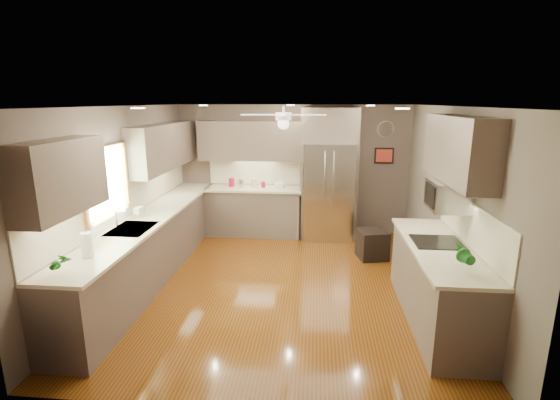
% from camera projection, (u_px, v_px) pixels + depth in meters
% --- Properties ---
extents(floor, '(5.00, 5.00, 0.00)m').
position_uv_depth(floor, '(281.00, 284.00, 5.85)').
color(floor, '#452209').
rests_on(floor, ground).
extents(ceiling, '(5.00, 5.00, 0.00)m').
position_uv_depth(ceiling, '(282.00, 106.00, 5.26)').
color(ceiling, white).
rests_on(ceiling, ground).
extents(wall_back, '(4.50, 0.00, 4.50)m').
position_uv_depth(wall_back, '(292.00, 170.00, 7.97)').
color(wall_back, brown).
rests_on(wall_back, ground).
extents(wall_front, '(4.50, 0.00, 4.50)m').
position_uv_depth(wall_front, '(253.00, 276.00, 3.14)').
color(wall_front, brown).
rests_on(wall_front, ground).
extents(wall_left, '(0.00, 5.00, 5.00)m').
position_uv_depth(wall_left, '(124.00, 196.00, 5.75)').
color(wall_left, brown).
rests_on(wall_left, ground).
extents(wall_right, '(0.00, 5.00, 5.00)m').
position_uv_depth(wall_right, '(451.00, 203.00, 5.36)').
color(wall_right, brown).
rests_on(wall_right, ground).
extents(canister_a, '(0.13, 0.13, 0.17)m').
position_uv_depth(canister_a, '(232.00, 182.00, 7.89)').
color(canister_a, maroon).
rests_on(canister_a, back_run).
extents(canister_b, '(0.12, 0.12, 0.16)m').
position_uv_depth(canister_b, '(241.00, 184.00, 7.82)').
color(canister_b, silver).
rests_on(canister_b, back_run).
extents(canister_c, '(0.14, 0.14, 0.18)m').
position_uv_depth(canister_c, '(254.00, 183.00, 7.80)').
color(canister_c, beige).
rests_on(canister_c, back_run).
extents(canister_d, '(0.10, 0.10, 0.11)m').
position_uv_depth(canister_d, '(263.00, 185.00, 7.79)').
color(canister_d, maroon).
rests_on(canister_d, back_run).
extents(soap_bottle, '(0.11, 0.11, 0.21)m').
position_uv_depth(soap_bottle, '(140.00, 210.00, 5.82)').
color(soap_bottle, white).
rests_on(soap_bottle, left_run).
extents(potted_plant_left, '(0.15, 0.10, 0.28)m').
position_uv_depth(potted_plant_left, '(60.00, 262.00, 3.85)').
color(potted_plant_left, '#1A5B1A').
rests_on(potted_plant_left, left_run).
extents(potted_plant_right, '(0.21, 0.18, 0.34)m').
position_uv_depth(potted_plant_right, '(463.00, 254.00, 3.97)').
color(potted_plant_right, '#1A5B1A').
rests_on(potted_plant_right, right_run).
extents(bowl, '(0.22, 0.22, 0.05)m').
position_uv_depth(bowl, '(280.00, 187.00, 7.73)').
color(bowl, beige).
rests_on(bowl, back_run).
extents(left_run, '(0.65, 4.70, 1.45)m').
position_uv_depth(left_run, '(152.00, 244.00, 6.05)').
color(left_run, brown).
rests_on(left_run, ground).
extents(back_run, '(1.85, 0.65, 1.45)m').
position_uv_depth(back_run, '(254.00, 210.00, 7.93)').
color(back_run, brown).
rests_on(back_run, ground).
extents(uppers, '(4.50, 4.70, 0.95)m').
position_uv_depth(uppers, '(237.00, 148.00, 6.16)').
color(uppers, brown).
rests_on(uppers, wall_left).
extents(window, '(0.05, 1.12, 0.92)m').
position_uv_depth(window, '(106.00, 182.00, 5.19)').
color(window, '#BFF2B2').
rests_on(window, wall_left).
extents(sink, '(0.50, 0.70, 0.32)m').
position_uv_depth(sink, '(132.00, 231.00, 5.32)').
color(sink, silver).
rests_on(sink, left_run).
extents(refrigerator, '(1.06, 0.75, 2.45)m').
position_uv_depth(refrigerator, '(329.00, 176.00, 7.59)').
color(refrigerator, silver).
rests_on(refrigerator, ground).
extents(right_run, '(0.70, 2.20, 1.45)m').
position_uv_depth(right_run, '(438.00, 282.00, 4.79)').
color(right_run, brown).
rests_on(right_run, ground).
extents(microwave, '(0.43, 0.55, 0.34)m').
position_uv_depth(microwave, '(448.00, 195.00, 4.79)').
color(microwave, silver).
rests_on(microwave, wall_right).
extents(ceiling_fan, '(1.18, 1.18, 0.32)m').
position_uv_depth(ceiling_fan, '(283.00, 118.00, 5.59)').
color(ceiling_fan, white).
rests_on(ceiling_fan, ceiling).
extents(recessed_lights, '(2.84, 3.14, 0.01)m').
position_uv_depth(recessed_lights, '(281.00, 106.00, 5.65)').
color(recessed_lights, white).
rests_on(recessed_lights, ceiling).
extents(wall_clock, '(0.30, 0.03, 0.30)m').
position_uv_depth(wall_clock, '(386.00, 129.00, 7.61)').
color(wall_clock, white).
rests_on(wall_clock, wall_back).
extents(framed_print, '(0.36, 0.03, 0.30)m').
position_uv_depth(framed_print, '(384.00, 156.00, 7.72)').
color(framed_print, black).
rests_on(framed_print, wall_back).
extents(stool, '(0.53, 0.53, 0.50)m').
position_uv_depth(stool, '(372.00, 244.00, 6.77)').
color(stool, black).
rests_on(stool, ground).
extents(paper_towel, '(0.12, 0.12, 0.29)m').
position_uv_depth(paper_towel, '(87.00, 245.00, 4.30)').
color(paper_towel, white).
rests_on(paper_towel, left_run).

